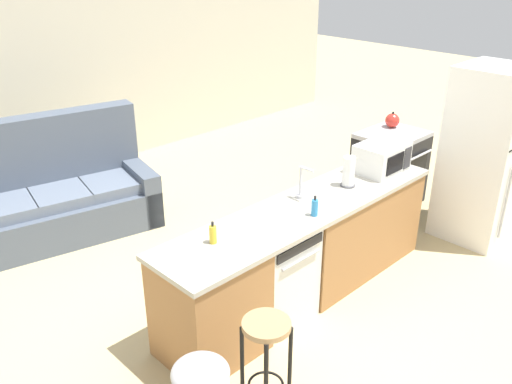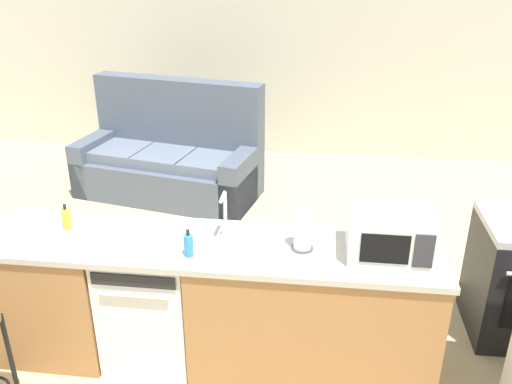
% 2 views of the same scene
% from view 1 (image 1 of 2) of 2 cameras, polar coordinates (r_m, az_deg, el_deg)
% --- Properties ---
extents(ground_plane, '(24.00, 24.00, 0.00)m').
position_cam_1_polar(ground_plane, '(4.98, 3.70, -11.35)').
color(ground_plane, tan).
extents(wall_back, '(10.00, 0.06, 2.60)m').
position_cam_1_polar(wall_back, '(7.78, -18.43, 11.50)').
color(wall_back, beige).
rests_on(wall_back, ground_plane).
extents(kitchen_counter, '(2.94, 0.66, 0.90)m').
position_cam_1_polar(kitchen_counter, '(4.90, 5.72, -6.19)').
color(kitchen_counter, '#9E6B3D').
rests_on(kitchen_counter, ground_plane).
extents(dishwasher, '(0.58, 0.61, 0.84)m').
position_cam_1_polar(dishwasher, '(4.59, 1.73, -8.43)').
color(dishwasher, silver).
rests_on(dishwasher, ground_plane).
extents(stove_range, '(0.76, 0.68, 0.90)m').
position_cam_1_polar(stove_range, '(6.73, 13.85, 2.45)').
color(stove_range, black).
rests_on(stove_range, ground_plane).
extents(refrigerator, '(0.72, 0.73, 1.84)m').
position_cam_1_polar(refrigerator, '(6.11, 22.94, 3.60)').
color(refrigerator, white).
rests_on(refrigerator, ground_plane).
extents(microwave, '(0.50, 0.37, 0.28)m').
position_cam_1_polar(microwave, '(5.38, 13.09, 3.56)').
color(microwave, white).
rests_on(microwave, kitchen_counter).
extents(sink_faucet, '(0.07, 0.18, 0.30)m').
position_cam_1_polar(sink_faucet, '(4.69, 4.82, 0.80)').
color(sink_faucet, silver).
rests_on(sink_faucet, kitchen_counter).
extents(paper_towel_roll, '(0.14, 0.14, 0.28)m').
position_cam_1_polar(paper_towel_roll, '(4.98, 9.72, 2.10)').
color(paper_towel_roll, '#4C4C51').
rests_on(paper_towel_roll, kitchen_counter).
extents(soap_bottle, '(0.06, 0.06, 0.18)m').
position_cam_1_polar(soap_bottle, '(4.43, 6.19, -1.63)').
color(soap_bottle, '#338CCC').
rests_on(soap_bottle, kitchen_counter).
extents(dish_soap_bottle, '(0.06, 0.06, 0.18)m').
position_cam_1_polar(dish_soap_bottle, '(4.02, -4.56, -4.45)').
color(dish_soap_bottle, yellow).
rests_on(dish_soap_bottle, kitchen_counter).
extents(kettle, '(0.21, 0.17, 0.19)m').
position_cam_1_polar(kettle, '(6.75, 14.16, 7.33)').
color(kettle, red).
rests_on(kettle, stove_range).
extents(bar_stool, '(0.32, 0.32, 0.74)m').
position_cam_1_polar(bar_stool, '(3.67, 1.08, -16.09)').
color(bar_stool, tan).
rests_on(bar_stool, ground_plane).
extents(couch, '(2.14, 1.30, 1.27)m').
position_cam_1_polar(couch, '(6.31, -20.20, -0.52)').
color(couch, '#515B6B').
rests_on(couch, ground_plane).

